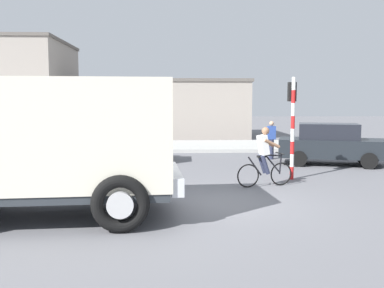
{
  "coord_description": "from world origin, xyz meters",
  "views": [
    {
      "loc": [
        -0.9,
        -10.09,
        2.45
      ],
      "look_at": [
        -0.43,
        2.5,
        1.2
      ],
      "focal_mm": 40.22,
      "sensor_mm": 36.0,
      "label": 1
    }
  ],
  "objects": [
    {
      "name": "ground_plane",
      "position": [
        0.0,
        0.0,
        0.0
      ],
      "size": [
        120.0,
        120.0,
        0.0
      ],
      "primitive_type": "plane",
      "color": "slate"
    },
    {
      "name": "sidewalk_far",
      "position": [
        0.0,
        12.76,
        0.08
      ],
      "size": [
        80.0,
        5.0,
        0.16
      ],
      "primitive_type": "cube",
      "color": "#ADADA8",
      "rests_on": "ground"
    },
    {
      "name": "truck_foreground",
      "position": [
        -3.61,
        -1.06,
        1.67
      ],
      "size": [
        5.59,
        3.14,
        2.9
      ],
      "color": "silver",
      "rests_on": "ground"
    },
    {
      "name": "cyclist",
      "position": [
        1.65,
        2.07,
        0.86
      ],
      "size": [
        1.68,
        0.61,
        1.72
      ],
      "color": "black",
      "rests_on": "ground"
    },
    {
      "name": "traffic_light_pole",
      "position": [
        2.75,
        3.26,
        2.07
      ],
      "size": [
        0.24,
        0.43,
        3.2
      ],
      "color": "red",
      "rests_on": "ground"
    },
    {
      "name": "car_red_near",
      "position": [
        -3.18,
        7.45,
        0.82
      ],
      "size": [
        4.04,
        1.96,
        1.6
      ],
      "color": "white",
      "rests_on": "ground"
    },
    {
      "name": "car_white_mid",
      "position": [
        5.11,
        6.28,
        0.82
      ],
      "size": [
        4.31,
        2.74,
        1.6
      ],
      "color": "#1E2328",
      "rests_on": "ground"
    },
    {
      "name": "pedestrian_near_kerb",
      "position": [
        3.14,
        7.94,
        0.85
      ],
      "size": [
        0.34,
        0.22,
        1.62
      ],
      "color": "#2D334C",
      "rests_on": "ground"
    },
    {
      "name": "building_corner_left",
      "position": [
        -12.71,
        20.12,
        3.27
      ],
      "size": [
        8.61,
        8.09,
        6.52
      ],
      "color": "#9E9389",
      "rests_on": "ground"
    },
    {
      "name": "building_mid_block",
      "position": [
        -1.18,
        20.61,
        1.96
      ],
      "size": [
        10.42,
        7.13,
        3.9
      ],
      "color": "#9E9389",
      "rests_on": "ground"
    }
  ]
}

